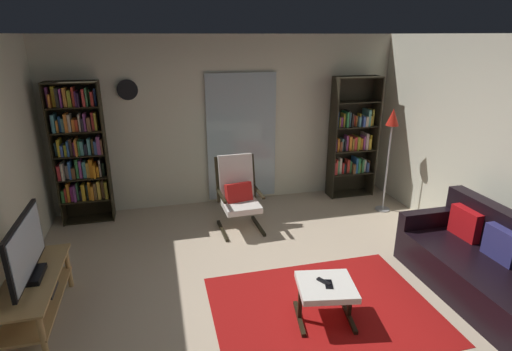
% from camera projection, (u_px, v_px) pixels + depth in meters
% --- Properties ---
extents(ground_plane, '(7.02, 7.02, 0.00)m').
position_uv_depth(ground_plane, '(284.00, 307.00, 4.03)').
color(ground_plane, beige).
extents(wall_back, '(5.60, 0.06, 2.60)m').
position_uv_depth(wall_back, '(228.00, 122.00, 6.25)').
color(wall_back, silver).
rests_on(wall_back, ground).
extents(glass_door_panel, '(1.10, 0.01, 2.00)m').
position_uv_depth(glass_door_panel, '(242.00, 138.00, 6.32)').
color(glass_door_panel, silver).
extents(area_rug, '(2.18, 1.63, 0.01)m').
position_uv_depth(area_rug, '(323.00, 309.00, 4.00)').
color(area_rug, '#A31312').
rests_on(area_rug, ground).
extents(tv_stand, '(0.45, 1.21, 0.49)m').
position_uv_depth(tv_stand, '(36.00, 292.00, 3.73)').
color(tv_stand, tan).
rests_on(tv_stand, ground).
extents(television, '(0.20, 0.95, 0.59)m').
position_uv_depth(television, '(26.00, 251.00, 3.56)').
color(television, black).
rests_on(television, tv_stand).
extents(bookshelf_near_tv, '(0.70, 0.30, 2.01)m').
position_uv_depth(bookshelf_near_tv, '(80.00, 149.00, 5.59)').
color(bookshelf_near_tv, black).
rests_on(bookshelf_near_tv, ground).
extents(bookshelf_near_sofa, '(0.75, 0.30, 1.98)m').
position_uv_depth(bookshelf_near_sofa, '(352.00, 140.00, 6.60)').
color(bookshelf_near_sofa, black).
rests_on(bookshelf_near_sofa, ground).
extents(leather_sofa, '(0.82, 1.94, 0.86)m').
position_uv_depth(leather_sofa, '(490.00, 271.00, 4.10)').
color(leather_sofa, black).
rests_on(leather_sofa, ground).
extents(lounge_armchair, '(0.59, 0.67, 1.02)m').
position_uv_depth(lounge_armchair, '(238.00, 191.00, 5.55)').
color(lounge_armchair, black).
rests_on(lounge_armchair, ground).
extents(ottoman, '(0.60, 0.56, 0.40)m').
position_uv_depth(ottoman, '(326.00, 290.00, 3.76)').
color(ottoman, white).
rests_on(ottoman, ground).
extents(tv_remote, '(0.11, 0.15, 0.02)m').
position_uv_depth(tv_remote, '(324.00, 282.00, 3.75)').
color(tv_remote, black).
rests_on(tv_remote, ottoman).
extents(cell_phone, '(0.10, 0.15, 0.01)m').
position_uv_depth(cell_phone, '(329.00, 284.00, 3.72)').
color(cell_phone, black).
rests_on(cell_phone, ottoman).
extents(floor_lamp_by_shelf, '(0.22, 0.22, 1.59)m').
position_uv_depth(floor_lamp_by_shelf, '(391.00, 130.00, 5.85)').
color(floor_lamp_by_shelf, '#A5A5AD').
rests_on(floor_lamp_by_shelf, ground).
extents(wall_clock, '(0.29, 0.03, 0.29)m').
position_uv_depth(wall_clock, '(127.00, 90.00, 5.67)').
color(wall_clock, silver).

